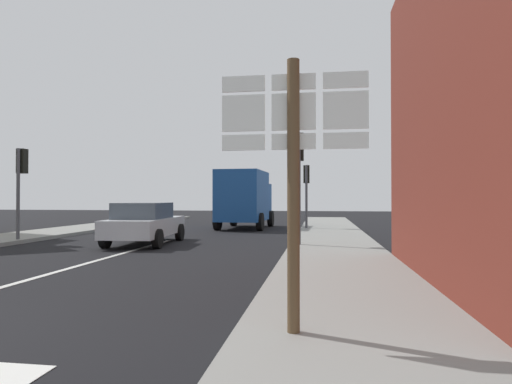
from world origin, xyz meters
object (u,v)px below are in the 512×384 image
at_px(sedan_far, 145,223).
at_px(traffic_light_near_left, 21,173).
at_px(traffic_light_near_right, 299,163).
at_px(route_sign_post, 293,166).
at_px(delivery_truck, 245,198).
at_px(traffic_light_far_right, 306,182).

xyz_separation_m(sedan_far, traffic_light_near_left, (-4.69, -0.23, 1.79)).
bearing_deg(traffic_light_near_left, traffic_light_near_right, -1.04).
bearing_deg(route_sign_post, traffic_light_near_left, 138.46).
bearing_deg(traffic_light_near_left, delivery_truck, 51.04).
bearing_deg(traffic_light_near_right, route_sign_post, -87.58).
relative_size(delivery_truck, route_sign_post, 1.59).
height_order(sedan_far, traffic_light_far_right, traffic_light_far_right).
xyz_separation_m(sedan_far, delivery_truck, (2.14, 8.22, 0.89)).
bearing_deg(traffic_light_near_right, traffic_light_near_left, 178.96).
bearing_deg(traffic_light_near_left, sedan_far, 2.78).
bearing_deg(sedan_far, traffic_light_near_left, -177.22).
relative_size(traffic_light_near_left, traffic_light_far_right, 1.05).
relative_size(sedan_far, traffic_light_near_right, 1.14).
xyz_separation_m(traffic_light_near_left, traffic_light_near_right, (10.15, -0.19, 0.23)).
relative_size(traffic_light_near_left, traffic_light_near_right, 0.92).
height_order(route_sign_post, traffic_light_near_right, traffic_light_near_right).
distance_m(traffic_light_near_left, traffic_light_far_right, 12.61).
xyz_separation_m(traffic_light_near_left, traffic_light_far_right, (10.15, 7.47, -0.12)).
bearing_deg(traffic_light_far_right, traffic_light_near_left, -143.65).
bearing_deg(route_sign_post, sedan_far, 121.45).
height_order(route_sign_post, traffic_light_far_right, traffic_light_far_right).
bearing_deg(traffic_light_far_right, traffic_light_near_right, -90.00).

